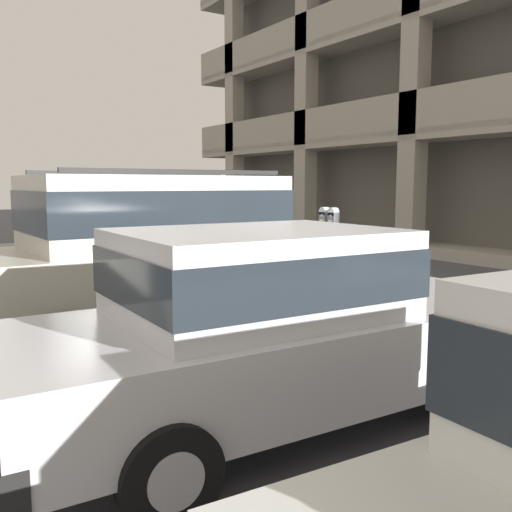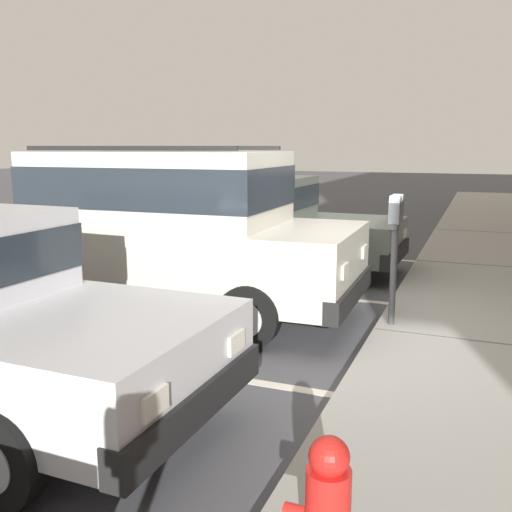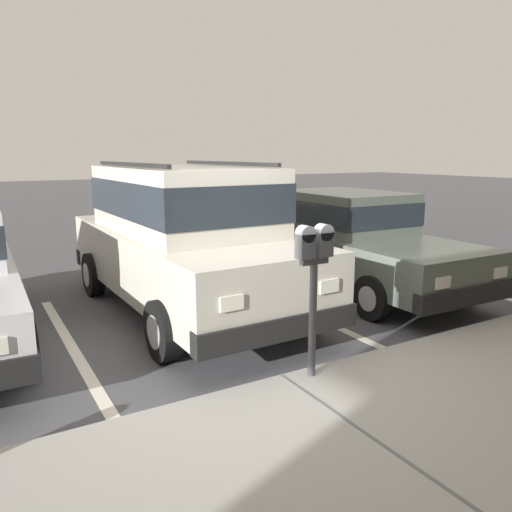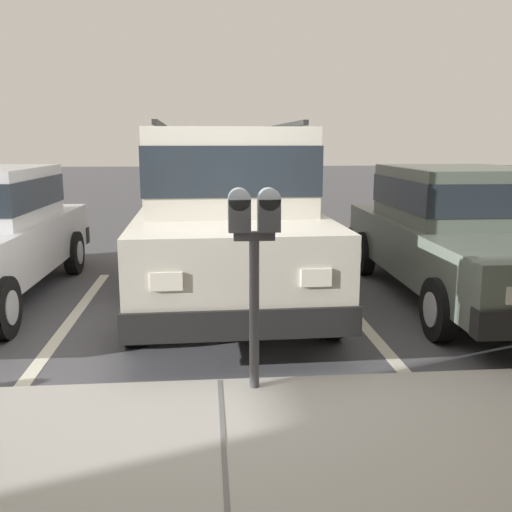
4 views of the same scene
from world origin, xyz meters
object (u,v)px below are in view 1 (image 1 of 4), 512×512
red_sedan (101,248)px  dark_hatchback (278,322)px  silver_suv (158,249)px  parking_meter_near (329,231)px

red_sedan → dark_hatchback: bearing=-3.2°
dark_hatchback → silver_suv: bearing=175.9°
silver_suv → red_sedan: 2.82m
dark_hatchback → parking_meter_near: size_ratio=3.19×
red_sedan → dark_hatchback: 5.76m
dark_hatchback → parking_meter_near: (-3.05, 3.06, 0.35)m
silver_suv → dark_hatchback: silver_suv is taller
red_sedan → parking_meter_near: red_sedan is taller
red_sedan → dark_hatchback: same height
silver_suv → dark_hatchback: (2.94, -0.27, -0.27)m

